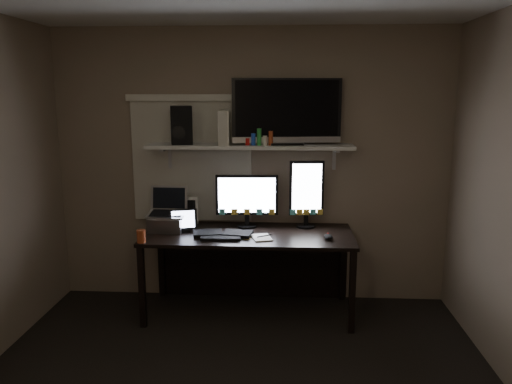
# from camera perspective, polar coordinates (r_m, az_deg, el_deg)

# --- Properties ---
(back_wall) EXTENTS (3.60, 0.00, 3.60)m
(back_wall) POSITION_cam_1_polar(r_m,az_deg,el_deg) (4.59, -0.52, 2.83)
(back_wall) COLOR #6D604E
(back_wall) RESTS_ON floor
(window_blinds) EXTENTS (1.10, 0.02, 1.10)m
(window_blinds) POSITION_cam_1_polar(r_m,az_deg,el_deg) (4.63, -7.35, 3.45)
(window_blinds) COLOR silver
(window_blinds) RESTS_ON back_wall
(desk) EXTENTS (1.80, 0.75, 0.73)m
(desk) POSITION_cam_1_polar(r_m,az_deg,el_deg) (4.50, -0.72, -6.46)
(desk) COLOR black
(desk) RESTS_ON floor
(wall_shelf) EXTENTS (1.80, 0.35, 0.03)m
(wall_shelf) POSITION_cam_1_polar(r_m,az_deg,el_deg) (4.38, -0.68, 5.27)
(wall_shelf) COLOR silver
(wall_shelf) RESTS_ON back_wall
(monitor_landscape) EXTENTS (0.56, 0.09, 0.49)m
(monitor_landscape) POSITION_cam_1_polar(r_m,az_deg,el_deg) (4.47, -1.05, -0.99)
(monitor_landscape) COLOR black
(monitor_landscape) RESTS_ON desk
(monitor_portrait) EXTENTS (0.31, 0.09, 0.61)m
(monitor_portrait) POSITION_cam_1_polar(r_m,az_deg,el_deg) (4.48, 5.79, -0.20)
(monitor_portrait) COLOR black
(monitor_portrait) RESTS_ON desk
(keyboard) EXTENTS (0.51, 0.21, 0.03)m
(keyboard) POSITION_cam_1_polar(r_m,az_deg,el_deg) (4.27, -3.85, -4.77)
(keyboard) COLOR black
(keyboard) RESTS_ON desk
(mouse) EXTENTS (0.07, 0.11, 0.04)m
(mouse) POSITION_cam_1_polar(r_m,az_deg,el_deg) (4.20, 8.26, -5.09)
(mouse) COLOR black
(mouse) RESTS_ON desk
(notepad) EXTENTS (0.20, 0.24, 0.01)m
(notepad) POSITION_cam_1_polar(r_m,az_deg,el_deg) (4.18, 0.64, -5.24)
(notepad) COLOR white
(notepad) RESTS_ON desk
(tablet) EXTENTS (0.25, 0.16, 0.21)m
(tablet) POSITION_cam_1_polar(r_m,az_deg,el_deg) (4.39, -8.27, -3.24)
(tablet) COLOR black
(tablet) RESTS_ON desk
(file_sorter) EXTENTS (0.22, 0.13, 0.26)m
(file_sorter) POSITION_cam_1_polar(r_m,az_deg,el_deg) (4.61, -8.08, -2.19)
(file_sorter) COLOR black
(file_sorter) RESTS_ON desk
(laptop) EXTENTS (0.34, 0.28, 0.37)m
(laptop) POSITION_cam_1_polar(r_m,az_deg,el_deg) (4.43, -10.19, -2.05)
(laptop) COLOR #A6A7AB
(laptop) RESTS_ON desk
(cup) EXTENTS (0.08, 0.08, 0.10)m
(cup) POSITION_cam_1_polar(r_m,az_deg,el_deg) (4.16, -12.99, -4.95)
(cup) COLOR #94381A
(cup) RESTS_ON desk
(sticky_notes) EXTENTS (0.30, 0.25, 0.00)m
(sticky_notes) POSITION_cam_1_polar(r_m,az_deg,el_deg) (4.24, -2.42, -5.07)
(sticky_notes) COLOR gold
(sticky_notes) RESTS_ON desk
(tv) EXTENTS (0.96, 0.29, 0.57)m
(tv) POSITION_cam_1_polar(r_m,az_deg,el_deg) (4.35, 3.52, 9.13)
(tv) COLOR black
(tv) RESTS_ON wall_shelf
(game_console) EXTENTS (0.11, 0.26, 0.30)m
(game_console) POSITION_cam_1_polar(r_m,az_deg,el_deg) (4.36, -3.65, 7.37)
(game_console) COLOR beige
(game_console) RESTS_ON wall_shelf
(speaker) EXTENTS (0.23, 0.26, 0.33)m
(speaker) POSITION_cam_1_polar(r_m,az_deg,el_deg) (4.45, -8.53, 7.57)
(speaker) COLOR black
(speaker) RESTS_ON wall_shelf
(bottles) EXTENTS (0.24, 0.11, 0.15)m
(bottles) POSITION_cam_1_polar(r_m,az_deg,el_deg) (4.30, 0.36, 6.35)
(bottles) COLOR #A50F0C
(bottles) RESTS_ON wall_shelf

